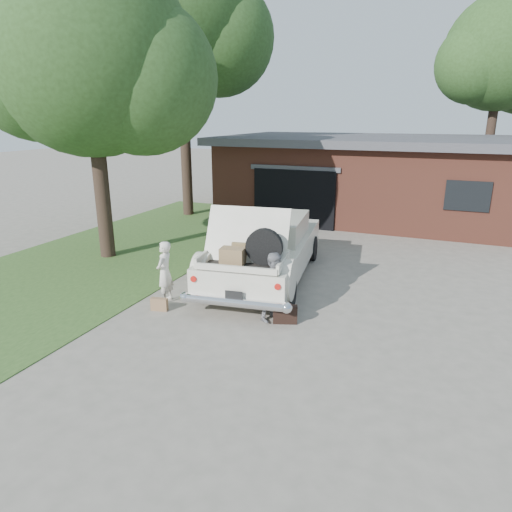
% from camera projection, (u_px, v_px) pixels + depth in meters
% --- Properties ---
extents(ground, '(90.00, 90.00, 0.00)m').
position_uv_depth(ground, '(246.00, 311.00, 10.10)').
color(ground, gray).
rests_on(ground, ground).
extents(grass_strip, '(6.00, 16.00, 0.02)m').
position_uv_depth(grass_strip, '(128.00, 249.00, 14.76)').
color(grass_strip, '#2D4C1E').
rests_on(grass_strip, ground).
extents(house, '(12.80, 7.80, 3.30)m').
position_uv_depth(house, '(375.00, 176.00, 19.37)').
color(house, brown).
rests_on(house, ground).
extents(tree_left, '(6.47, 5.63, 8.61)m').
position_uv_depth(tree_left, '(91.00, 61.00, 12.36)').
color(tree_left, '#38281E').
rests_on(tree_left, ground).
extents(tree_back, '(6.81, 5.92, 10.90)m').
position_uv_depth(tree_back, '(182.00, 22.00, 17.65)').
color(tree_back, '#38281E').
rests_on(tree_back, ground).
extents(tree_right, '(6.14, 5.34, 9.65)m').
position_uv_depth(tree_right, '(503.00, 59.00, 21.51)').
color(tree_right, '#38281E').
rests_on(tree_right, ground).
extents(sedan, '(2.93, 5.90, 2.20)m').
position_uv_depth(sedan, '(265.00, 248.00, 11.86)').
color(sedan, silver).
rests_on(sedan, ground).
extents(woman_left, '(0.41, 0.57, 1.44)m').
position_uv_depth(woman_left, '(165.00, 272.00, 10.39)').
color(woman_left, silver).
rests_on(woman_left, ground).
extents(woman_right, '(0.76, 0.85, 1.47)m').
position_uv_depth(woman_right, '(275.00, 286.00, 9.49)').
color(woman_right, gray).
rests_on(woman_right, ground).
extents(suitcase_left, '(0.39, 0.19, 0.29)m').
position_uv_depth(suitcase_left, '(159.00, 304.00, 10.08)').
color(suitcase_left, '#926C4A').
rests_on(suitcase_left, ground).
extents(suitcase_right, '(0.53, 0.32, 0.39)m').
position_uv_depth(suitcase_right, '(285.00, 314.00, 9.45)').
color(suitcase_right, black).
rests_on(suitcase_right, ground).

